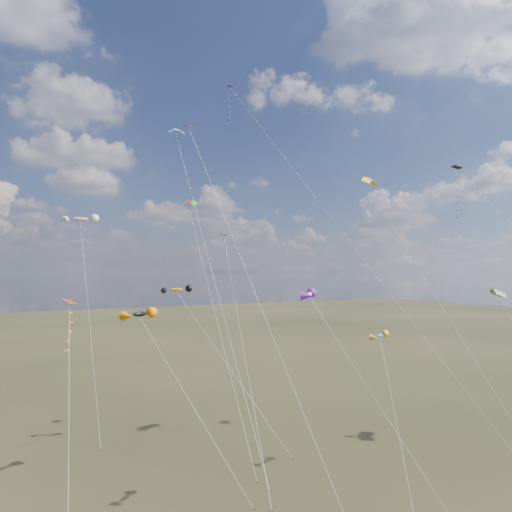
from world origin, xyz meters
TOP-DOWN VIEW (x-y plane):
  - diamond_black_high at (22.47, 9.38)m, footprint 5.13×24.39m
  - diamond_navy_tall at (4.22, 26.75)m, footprint 16.43×27.81m
  - diamond_black_mid at (-1.87, 19.29)m, footprint 5.79×19.18m
  - diamond_red_low at (-18.03, 16.00)m, footprint 1.86×10.07m
  - diamond_orange_center at (-6.30, 12.07)m, footprint 3.29×21.71m
  - parafoil_yellow at (12.49, 14.42)m, footprint 5.59×24.01m
  - parafoil_blue_white at (-2.87, 33.27)m, footprint 2.41×25.33m
  - parafoil_striped at (22.61, 6.34)m, footprint 3.04×14.10m
  - parafoil_tricolor at (-4.27, 25.47)m, footprint 2.05×15.98m
  - novelty_black_orange at (-12.03, 17.51)m, footprint 7.18×11.45m
  - novelty_orange_black at (-6.38, 23.59)m, footprint 9.08×11.40m
  - novelty_white_purple at (-2.47, 5.62)m, footprint 5.60×11.85m
  - novelty_redwhite_stripe at (-13.26, 41.17)m, footprint 4.05×17.66m
  - novelty_blue_yellow at (7.16, 7.97)m, footprint 6.90×9.55m

SIDE VIEW (x-z plane):
  - novelty_blue_yellow at x=7.16m, z-range 5.54..17.53m
  - diamond_red_low at x=-18.03m, z-range 4.83..20.06m
  - novelty_black_orange at x=-12.03m, z-range 6.55..20.76m
  - diamond_black_mid at x=-1.87m, z-range 4.27..26.06m
  - parafoil_striped at x=22.61m, z-range 7.33..23.48m
  - novelty_orange_black at x=-6.38m, z-range 7.46..23.40m
  - novelty_white_purple at x=-2.47m, z-range 7.53..23.65m
  - diamond_orange_center at x=-6.30m, z-range 5.76..37.44m
  - novelty_redwhite_stripe at x=-13.26m, z-range 11.79..36.81m
  - diamond_black_high at x=22.47m, z-range 10.18..39.63m
  - parafoil_tricolor at x=-4.27m, z-range 12.14..37.91m
  - parafoil_yellow at x=12.49m, z-range 13.34..41.61m
  - diamond_navy_tall at x=4.22m, z-range 14.66..55.95m
  - parafoil_blue_white at x=-2.87m, z-range 17.31..53.67m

